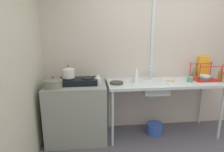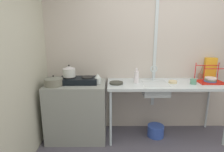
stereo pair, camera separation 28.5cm
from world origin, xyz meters
name	(u,v)px [view 1 (the left image)]	position (x,y,z in m)	size (l,w,h in m)	color
wall_back	(157,49)	(0.00, 1.58, 1.39)	(4.64, 0.10, 2.79)	beige
wall_left	(3,62)	(-1.97, 0.30, 1.39)	(0.10, 3.26, 2.79)	beige
wall_metal_strip	(152,41)	(-0.11, 1.52, 1.53)	(0.05, 0.01, 2.23)	silver
counter_concrete	(77,112)	(-1.38, 1.21, 0.45)	(0.91, 0.63, 0.90)	gray
counter_sink	(163,85)	(0.00, 1.21, 0.84)	(1.79, 0.63, 0.90)	silver
stove	(78,81)	(-1.34, 1.21, 0.95)	(0.57, 0.30, 0.10)	black
pot_on_left_burner	(68,72)	(-1.48, 1.21, 1.09)	(0.19, 0.19, 0.19)	silver
pot_beside_stove	(53,83)	(-1.68, 1.07, 0.97)	(0.27, 0.27, 0.16)	slate
percolator	(98,79)	(-1.05, 1.20, 0.97)	(0.11, 0.11, 0.15)	silver
sink_basin	(154,87)	(-0.16, 1.18, 0.82)	(0.39, 0.37, 0.16)	silver
faucet	(152,70)	(-0.16, 1.36, 1.07)	(0.11, 0.07, 0.25)	silver
frying_pan	(116,83)	(-0.76, 1.17, 0.92)	(0.21, 0.21, 0.03)	#32342C
dish_rack	(205,77)	(0.72, 1.24, 0.94)	(0.39, 0.30, 0.29)	red
cup_by_rack	(190,79)	(0.41, 1.15, 0.94)	(0.09, 0.09, 0.08)	#5A9678
small_bowl_on_drainboard	(170,80)	(0.12, 1.22, 0.92)	(0.13, 0.13, 0.04)	beige
bottle_by_sink	(136,76)	(-0.45, 1.22, 1.00)	(0.07, 0.07, 0.23)	white
bottle_by_rack	(221,76)	(0.93, 1.15, 0.99)	(0.08, 0.08, 0.21)	olive
cereal_box	(203,67)	(0.81, 1.47, 1.08)	(0.18, 0.08, 0.36)	gold
utensil_jar	(194,74)	(0.66, 1.48, 0.95)	(0.09, 0.06, 0.23)	#936351
bucket_on_floor	(154,129)	(-0.11, 1.20, 0.09)	(0.27, 0.27, 0.18)	#3453B7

